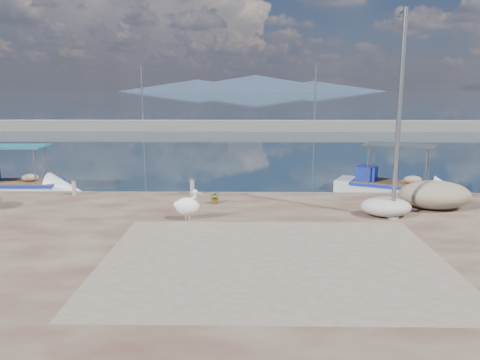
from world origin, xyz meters
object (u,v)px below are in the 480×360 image
boat_left (16,188)px  lamp_post (398,123)px  pelican (188,206)px  bollard_near (192,186)px  boat_right (395,190)px

boat_left → lamp_post: (16.19, -5.91, 3.59)m
boat_left → pelican: (9.10, -6.35, 0.81)m
pelican → bollard_near: pelican is taller
boat_left → lamp_post: 17.61m
boat_right → pelican: bearing=-119.3°
pelican → bollard_near: size_ratio=1.56×
pelican → boat_right: bearing=51.6°
boat_right → lamp_post: (-1.94, -5.90, 3.58)m
boat_right → pelican: (-9.03, -6.33, 0.80)m
boat_right → pelican: size_ratio=5.18×
bollard_near → boat_left: bearing=164.1°
boat_right → bollard_near: bearing=-139.5°
boat_left → lamp_post: bearing=-21.2°
pelican → lamp_post: 7.63m
boat_right → lamp_post: lamp_post is taller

